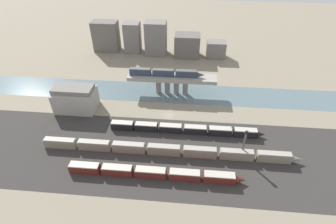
% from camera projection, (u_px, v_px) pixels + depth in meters
% --- Properties ---
extents(ground_plane, '(400.00, 400.00, 0.00)m').
position_uv_depth(ground_plane, '(169.00, 115.00, 120.01)').
color(ground_plane, gray).
extents(railbed_yard, '(280.00, 42.00, 0.01)m').
position_uv_depth(railbed_yard, '(163.00, 154.00, 101.04)').
color(railbed_yard, '#33302D').
rests_on(railbed_yard, ground).
extents(river_water, '(320.00, 18.20, 0.01)m').
position_uv_depth(river_water, '(172.00, 93.00, 134.91)').
color(river_water, slate).
rests_on(river_water, ground).
extents(bridge, '(43.92, 7.88, 9.96)m').
position_uv_depth(bridge, '(172.00, 80.00, 130.20)').
color(bridge, gray).
rests_on(bridge, ground).
extents(train_on_bridge, '(36.96, 2.63, 3.46)m').
position_uv_depth(train_on_bridge, '(166.00, 73.00, 128.04)').
color(train_on_bridge, '#2D384C').
rests_on(train_on_bridge, bridge).
extents(train_yard_near, '(62.17, 3.11, 3.56)m').
position_uv_depth(train_yard_near, '(155.00, 173.00, 91.42)').
color(train_yard_near, '#5B1E19').
rests_on(train_yard_near, ground).
extents(train_yard_mid, '(99.01, 2.64, 4.07)m').
position_uv_depth(train_yard_mid, '(167.00, 150.00, 99.86)').
color(train_yard_mid, gray).
rests_on(train_yard_mid, ground).
extents(train_yard_far, '(64.49, 2.93, 3.53)m').
position_uv_depth(train_yard_far, '(186.00, 129.00, 109.85)').
color(train_yard_far, black).
rests_on(train_yard_far, ground).
extents(warehouse_building, '(18.19, 12.31, 11.82)m').
position_uv_depth(warehouse_building, '(75.00, 98.00, 121.08)').
color(warehouse_building, '#9E998E').
rests_on(warehouse_building, ground).
extents(signal_tower, '(1.00, 0.80, 12.92)m').
position_uv_depth(signal_tower, '(244.00, 144.00, 95.93)').
color(signal_tower, '#4C4C51').
rests_on(signal_tower, ground).
extents(city_block_far_left, '(16.39, 9.14, 19.27)m').
position_uv_depth(city_block_far_left, '(106.00, 36.00, 170.91)').
color(city_block_far_left, '#605B56').
rests_on(city_block_far_left, ground).
extents(city_block_left, '(10.05, 9.05, 19.20)m').
position_uv_depth(city_block_left, '(132.00, 38.00, 169.21)').
color(city_block_left, slate).
rests_on(city_block_left, ground).
extents(city_block_center, '(13.27, 10.17, 21.01)m').
position_uv_depth(city_block_center, '(156.00, 38.00, 165.93)').
color(city_block_center, slate).
rests_on(city_block_center, ground).
extents(city_block_right, '(15.74, 11.32, 14.15)m').
position_uv_depth(city_block_right, '(187.00, 45.00, 165.39)').
color(city_block_right, '#605B56').
rests_on(city_block_right, ground).
extents(city_block_far_right, '(11.79, 8.43, 10.19)m').
position_uv_depth(city_block_far_right, '(216.00, 49.00, 165.55)').
color(city_block_far_right, slate).
rests_on(city_block_far_right, ground).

